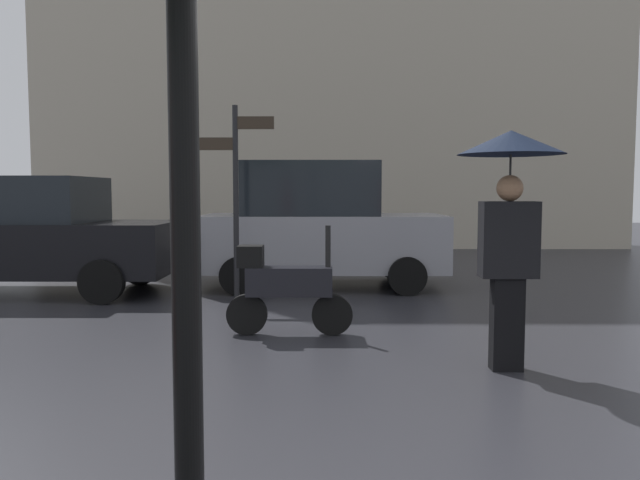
{
  "coord_description": "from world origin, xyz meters",
  "views": [
    {
      "loc": [
        -0.17,
        -2.56,
        1.61
      ],
      "look_at": [
        -0.24,
        5.75,
        0.96
      ],
      "focal_mm": 34.92,
      "sensor_mm": 36.0,
      "label": 1
    }
  ],
  "objects": [
    {
      "name": "street_signpost",
      "position": [
        -1.47,
        6.47,
        1.73
      ],
      "size": [
        1.08,
        0.08,
        2.85
      ],
      "color": "black",
      "rests_on": "ground"
    },
    {
      "name": "parked_car_left",
      "position": [
        -4.89,
        7.17,
        0.94
      ],
      "size": [
        4.46,
        2.06,
        1.84
      ],
      "rotation": [
        0.0,
        0.0,
        0.19
      ],
      "color": "black",
      "rests_on": "ground"
    },
    {
      "name": "parked_car_right",
      "position": [
        -0.27,
        7.94,
        1.04
      ],
      "size": [
        4.03,
        2.01,
        2.1
      ],
      "rotation": [
        0.0,
        0.0,
        2.95
      ],
      "color": "gray",
      "rests_on": "ground"
    },
    {
      "name": "pedestrian_with_umbrella",
      "position": [
        1.46,
        2.98,
        1.61
      ],
      "size": [
        0.94,
        0.94,
        2.15
      ],
      "rotation": [
        0.0,
        0.0,
        2.5
      ],
      "color": "black",
      "rests_on": "ground"
    },
    {
      "name": "parked_scooter",
      "position": [
        -0.62,
        4.34,
        0.56
      ],
      "size": [
        1.42,
        0.32,
        1.23
      ],
      "rotation": [
        0.0,
        0.0,
        0.24
      ],
      "color": "black",
      "rests_on": "ground"
    }
  ]
}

